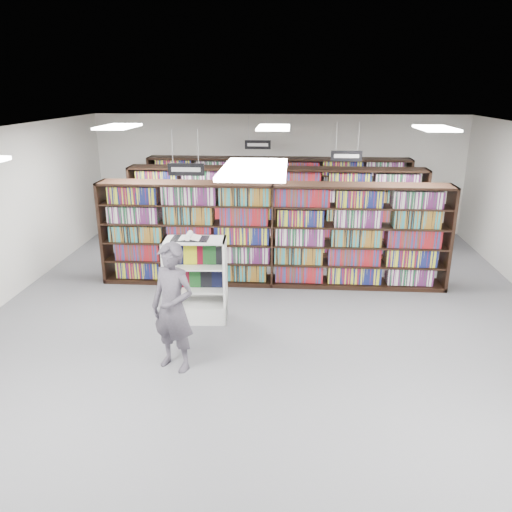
# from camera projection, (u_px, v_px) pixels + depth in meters

# --- Properties ---
(floor) EXTENTS (12.00, 12.00, 0.00)m
(floor) POSITION_uv_depth(u_px,v_px,m) (267.00, 326.00, 8.53)
(floor) COLOR #4B4B50
(floor) RESTS_ON ground
(ceiling) EXTENTS (10.00, 12.00, 0.10)m
(ceiling) POSITION_uv_depth(u_px,v_px,m) (269.00, 135.00, 7.50)
(ceiling) COLOR white
(ceiling) RESTS_ON wall_back
(wall_back) EXTENTS (10.00, 0.10, 3.20)m
(wall_back) POSITION_uv_depth(u_px,v_px,m) (278.00, 175.00, 13.68)
(wall_back) COLOR silver
(wall_back) RESTS_ON ground
(bookshelf_row_near) EXTENTS (7.00, 0.60, 2.10)m
(bookshelf_row_near) POSITION_uv_depth(u_px,v_px,m) (272.00, 235.00, 10.08)
(bookshelf_row_near) COLOR black
(bookshelf_row_near) RESTS_ON floor
(bookshelf_row_mid) EXTENTS (7.00, 0.60, 2.10)m
(bookshelf_row_mid) POSITION_uv_depth(u_px,v_px,m) (276.00, 211.00, 11.97)
(bookshelf_row_mid) COLOR black
(bookshelf_row_mid) RESTS_ON floor
(bookshelf_row_far) EXTENTS (7.00, 0.60, 2.10)m
(bookshelf_row_far) POSITION_uv_depth(u_px,v_px,m) (278.00, 197.00, 13.58)
(bookshelf_row_far) COLOR black
(bookshelf_row_far) RESTS_ON floor
(aisle_sign_left) EXTENTS (0.65, 0.02, 0.80)m
(aisle_sign_left) POSITION_uv_depth(u_px,v_px,m) (186.00, 168.00, 8.76)
(aisle_sign_left) COLOR #B2B2B7
(aisle_sign_left) RESTS_ON ceiling
(aisle_sign_right) EXTENTS (0.65, 0.02, 0.80)m
(aisle_sign_right) POSITION_uv_depth(u_px,v_px,m) (347.00, 155.00, 10.45)
(aisle_sign_right) COLOR #B2B2B7
(aisle_sign_right) RESTS_ON ceiling
(aisle_sign_center) EXTENTS (0.65, 0.02, 0.80)m
(aisle_sign_center) POSITION_uv_depth(u_px,v_px,m) (258.00, 144.00, 12.47)
(aisle_sign_center) COLOR #B2B2B7
(aisle_sign_center) RESTS_ON ceiling
(troffer_front_center) EXTENTS (0.60, 1.20, 0.04)m
(troffer_front_center) POSITION_uv_depth(u_px,v_px,m) (254.00, 169.00, 4.68)
(troffer_front_center) COLOR white
(troffer_front_center) RESTS_ON ceiling
(troffer_back_left) EXTENTS (0.60, 1.20, 0.04)m
(troffer_back_left) POSITION_uv_depth(u_px,v_px,m) (118.00, 127.00, 9.60)
(troffer_back_left) COLOR white
(troffer_back_left) RESTS_ON ceiling
(troffer_back_center) EXTENTS (0.60, 1.20, 0.04)m
(troffer_back_center) POSITION_uv_depth(u_px,v_px,m) (274.00, 127.00, 9.40)
(troffer_back_center) COLOR white
(troffer_back_center) RESTS_ON ceiling
(troffer_back_right) EXTENTS (0.60, 1.20, 0.04)m
(troffer_back_right) POSITION_uv_depth(u_px,v_px,m) (436.00, 128.00, 9.20)
(troffer_back_right) COLOR white
(troffer_back_right) RESTS_ON ceiling
(endcap_display) EXTENTS (1.08, 0.58, 1.48)m
(endcap_display) POSITION_uv_depth(u_px,v_px,m) (197.00, 292.00, 8.68)
(endcap_display) COLOR silver
(endcap_display) RESTS_ON floor
(open_book) EXTENTS (0.61, 0.36, 0.13)m
(open_book) POSITION_uv_depth(u_px,v_px,m) (190.00, 237.00, 8.32)
(open_book) COLOR black
(open_book) RESTS_ON endcap_display
(shopper) EXTENTS (0.81, 0.69, 1.89)m
(shopper) POSITION_uv_depth(u_px,v_px,m) (173.00, 308.00, 7.01)
(shopper) COLOR #4B4751
(shopper) RESTS_ON floor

